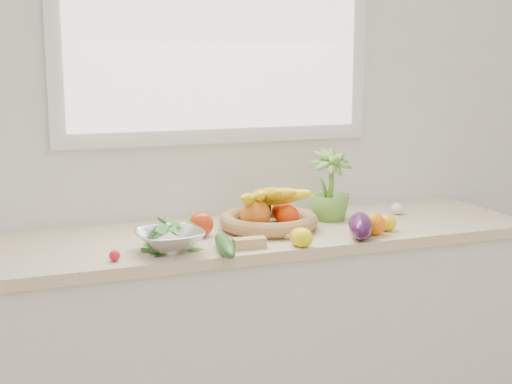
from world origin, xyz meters
name	(u,v)px	position (x,y,z in m)	size (l,w,h in m)	color
back_wall	(216,105)	(0.00, 2.25, 1.35)	(4.50, 0.02, 2.70)	white
counter_cabinet	(242,350)	(0.00, 1.95, 0.43)	(2.20, 0.58, 0.86)	silver
countertop	(242,237)	(0.00, 1.95, 0.88)	(2.24, 0.62, 0.04)	beige
window_frame	(216,2)	(0.00, 2.23, 1.75)	(1.30, 0.03, 1.10)	white
window_pane	(218,1)	(0.00, 2.21, 1.75)	(1.18, 0.01, 0.98)	white
orange_loose	(375,224)	(0.44, 1.73, 0.94)	(0.08, 0.08, 0.08)	orange
lemon_a	(302,237)	(0.12, 1.67, 0.93)	(0.07, 0.08, 0.07)	#FAEB0D
lemon_b	(298,237)	(0.12, 1.69, 0.93)	(0.06, 0.08, 0.06)	#E9AB0C
lemon_c	(386,223)	(0.51, 1.77, 0.93)	(0.06, 0.08, 0.06)	yellow
apple	(201,224)	(-0.16, 1.93, 0.95)	(0.09, 0.09, 0.09)	red
ginger	(249,243)	(-0.05, 1.72, 0.92)	(0.11, 0.05, 0.04)	tan
garlic_a	(357,222)	(0.44, 1.86, 0.92)	(0.05, 0.05, 0.04)	white
garlic_b	(398,209)	(0.70, 2.00, 0.92)	(0.06, 0.06, 0.05)	silver
garlic_c	(287,233)	(0.12, 1.79, 0.92)	(0.05, 0.05, 0.04)	white
eggplant	(360,226)	(0.37, 1.71, 0.95)	(0.09, 0.23, 0.09)	#360F3A
cucumber	(225,245)	(-0.15, 1.69, 0.93)	(0.05, 0.28, 0.05)	#174F17
radish	(115,256)	(-0.51, 1.72, 0.92)	(0.04, 0.04, 0.04)	red
potted_herb	(330,187)	(0.39, 2.01, 1.03)	(0.17, 0.17, 0.30)	#649837
fruit_basket	(268,215)	(0.11, 1.95, 0.95)	(0.39, 0.39, 0.19)	tan
colander_with_spinach	(170,234)	(-0.32, 1.77, 0.96)	(0.24, 0.24, 0.12)	silver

